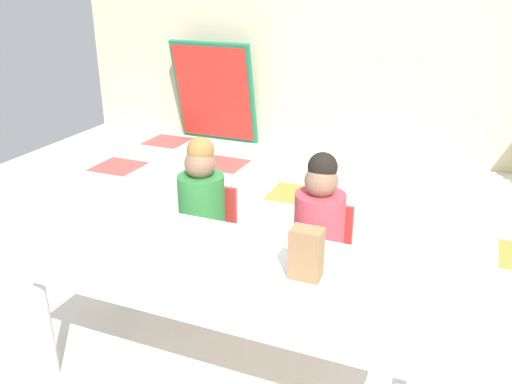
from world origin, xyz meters
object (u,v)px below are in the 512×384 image
Objects in this scene: paper_plate_near_edge at (171,262)px; seated_child_near_camera at (202,201)px; craft_table at (232,275)px; paper_bag_brown at (306,253)px; donut_powdered_on_plate at (171,258)px; seated_child_middle_seat at (320,221)px; folded_activity_table at (214,93)px.

seated_child_near_camera is at bearing 107.16° from paper_plate_near_edge.
craft_table is 0.36m from paper_bag_brown.
paper_bag_brown is 0.59m from donut_powdered_on_plate.
seated_child_middle_seat is at bearing 0.00° from seated_child_near_camera.
paper_bag_brown reaches higher than donut_powdered_on_plate.
donut_powdered_on_plate is at bearing -72.84° from seated_child_near_camera.
seated_child_middle_seat is 0.84× the size of folded_activity_table.
donut_powdered_on_plate is (0.00, 0.00, 0.02)m from paper_plate_near_edge.
folded_activity_table is 3.67m from donut_powdered_on_plate.
seated_child_middle_seat is at bearing 70.95° from craft_table.
seated_child_near_camera reaches higher than craft_table.
craft_table is at bearing -173.64° from paper_bag_brown.
paper_bag_brown is at bearing -36.35° from seated_child_near_camera.
paper_bag_brown is (0.11, -0.58, 0.13)m from seated_child_middle_seat.
folded_activity_table is at bearing 115.45° from seated_child_near_camera.
folded_activity_table is at bearing 113.83° from paper_plate_near_edge.
craft_table is 1.57× the size of folded_activity_table.
craft_table is 0.27m from donut_powdered_on_plate.
paper_bag_brown is at bearing 6.36° from craft_table.
craft_table is 0.77m from seated_child_near_camera.
seated_child_near_camera is 0.72m from donut_powdered_on_plate.
folded_activity_table is (-1.74, 3.29, 0.01)m from craft_table.
paper_bag_brown is (0.79, -0.58, 0.13)m from seated_child_near_camera.
craft_table is 7.74× the size of paper_bag_brown.
seated_child_middle_seat is 9.11× the size of donut_powdered_on_plate.
paper_bag_brown is at bearing 10.76° from donut_powdered_on_plate.
folded_activity_table is 4.94× the size of paper_bag_brown.
seated_child_middle_seat is (0.21, 0.62, 0.03)m from craft_table.
paper_bag_brown reaches higher than paper_plate_near_edge.
seated_child_near_camera and seated_child_middle_seat have the same top height.
paper_plate_near_edge is (1.48, -3.36, 0.04)m from folded_activity_table.
seated_child_near_camera is 9.11× the size of donut_powdered_on_plate.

